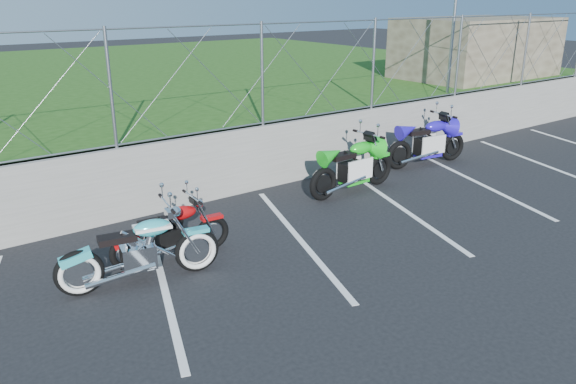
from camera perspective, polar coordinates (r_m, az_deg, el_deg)
ground at (r=8.54m, az=5.13°, el=-6.85°), size 90.00×90.00×0.00m
retaining_wall at (r=10.99m, az=-6.86°, el=2.77°), size 30.00×0.22×1.30m
grass_field at (r=20.12m, az=-21.32°, el=9.17°), size 30.00×20.00×1.30m
stone_building at (r=19.29m, az=18.61°, el=13.76°), size 5.00×3.00×1.80m
chain_link_fence at (r=10.64m, az=-7.22°, el=11.32°), size 28.00×0.03×2.00m
sign_pole at (r=15.65m, az=16.38°, el=15.10°), size 0.08×0.08×3.00m
parking_lines at (r=9.95m, az=6.56°, el=-2.95°), size 18.29×4.31×0.01m
cruiser_turquoise at (r=7.94m, az=-14.63°, el=-5.99°), size 2.23×0.70×1.12m
naked_orange at (r=8.55m, az=-11.61°, el=-4.21°), size 1.88×0.64×0.94m
sportbike_green at (r=11.29m, az=6.70°, el=2.42°), size 2.23×0.79×1.15m
sportbike_blue at (r=13.47m, az=14.04°, el=4.80°), size 2.25×0.80×1.17m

